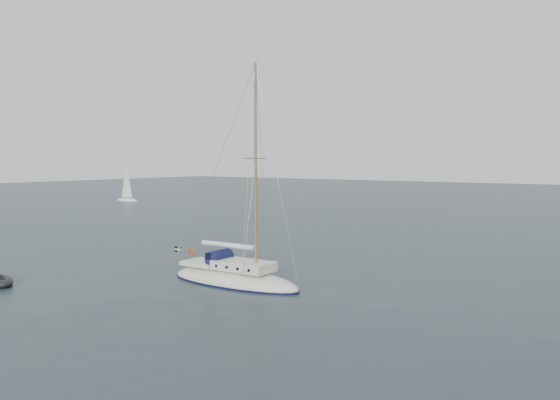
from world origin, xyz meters
The scene contains 4 objects.
ground centered at (0.00, 0.00, 0.00)m, with size 300.00×300.00×0.00m, color black.
sailboat centered at (-2.77, -1.34, 1.00)m, with size 9.26×2.77×13.18m.
dinghy centered at (-7.83, 2.62, 0.20)m, with size 3.12×1.41×0.45m.
distant_yacht_a centered at (-59.74, 37.19, 3.08)m, with size 5.43×2.90×7.20m.
Camera 1 is at (17.52, -25.48, 7.25)m, focal length 35.00 mm.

